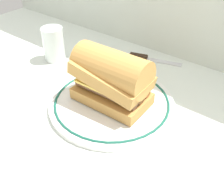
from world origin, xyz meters
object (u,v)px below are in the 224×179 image
Objects in this scene: drinking_glass at (54,46)px; butter_knife at (151,59)px; plate at (112,102)px; sausage_sandwich at (112,77)px.

butter_knife is at bearing 36.31° from drinking_glass.
plate is 1.87× the size of butter_knife.
drinking_glass is at bearing 163.95° from sausage_sandwich.
drinking_glass reaches higher than plate.
plate is 0.28m from drinking_glass.
butter_knife is (0.23, 0.17, -0.04)m from drinking_glass.
butter_knife is at bearing 99.20° from plate.
plate is 2.94× the size of drinking_glass.
drinking_glass is (-0.27, 0.07, 0.04)m from plate.
sausage_sandwich is 1.11× the size of butter_knife.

